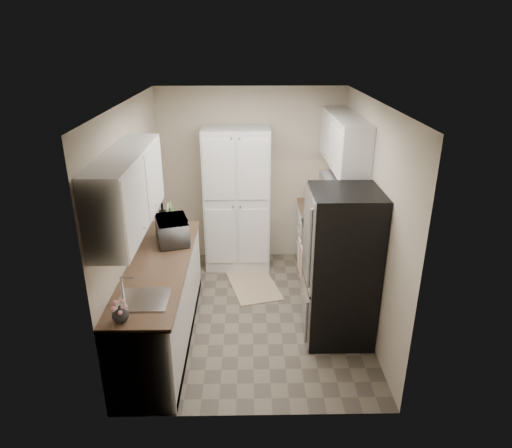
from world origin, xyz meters
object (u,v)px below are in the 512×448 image
(pantry_cabinet, at_px, (237,200))
(electric_range, at_px, (330,263))
(refrigerator, at_px, (341,267))
(wine_bottle, at_px, (163,218))
(toaster_oven, at_px, (323,198))
(microwave, at_px, (173,230))

(pantry_cabinet, bearing_deg, electric_range, -38.22)
(pantry_cabinet, distance_m, refrigerator, 2.07)
(electric_range, bearing_deg, wine_bottle, 179.20)
(refrigerator, bearing_deg, toaster_oven, 88.30)
(electric_range, distance_m, microwave, 1.99)
(pantry_cabinet, bearing_deg, microwave, -120.47)
(electric_range, height_order, toaster_oven, toaster_oven)
(pantry_cabinet, bearing_deg, refrigerator, -56.54)
(pantry_cabinet, height_order, microwave, pantry_cabinet)
(refrigerator, relative_size, microwave, 3.39)
(wine_bottle, bearing_deg, microwave, -62.54)
(pantry_cabinet, xyz_separation_m, refrigerator, (1.14, -1.73, -0.15))
(microwave, distance_m, wine_bottle, 0.35)
(electric_range, height_order, wine_bottle, wine_bottle)
(toaster_oven, bearing_deg, refrigerator, -106.94)
(electric_range, bearing_deg, microwave, -171.49)
(microwave, height_order, wine_bottle, wine_bottle)
(wine_bottle, height_order, toaster_oven, wine_bottle)
(microwave, bearing_deg, electric_range, -98.27)
(electric_range, bearing_deg, toaster_oven, 89.01)
(microwave, bearing_deg, wine_bottle, 10.69)
(refrigerator, bearing_deg, wine_bottle, 157.61)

